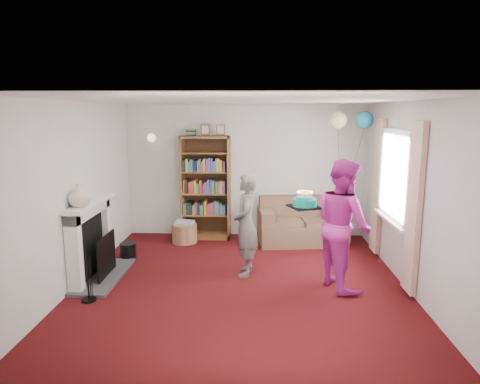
{
  "coord_description": "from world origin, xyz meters",
  "views": [
    {
      "loc": [
        0.21,
        -5.56,
        2.35
      ],
      "look_at": [
        -0.03,
        0.6,
        1.2
      ],
      "focal_mm": 32.0,
      "sensor_mm": 36.0,
      "label": 1
    }
  ],
  "objects_px": {
    "bookcase": "(206,188)",
    "person_striped": "(246,224)",
    "person_magenta": "(343,224)",
    "sofa": "(301,225)",
    "birthday_cake": "(305,203)"
  },
  "relations": [
    {
      "from": "bookcase",
      "to": "person_striped",
      "type": "bearing_deg",
      "value": -66.9
    },
    {
      "from": "person_striped",
      "to": "birthday_cake",
      "type": "distance_m",
      "value": 0.92
    },
    {
      "from": "person_magenta",
      "to": "sofa",
      "type": "bearing_deg",
      "value": -9.75
    },
    {
      "from": "birthday_cake",
      "to": "person_magenta",
      "type": "bearing_deg",
      "value": -17.2
    },
    {
      "from": "sofa",
      "to": "birthday_cake",
      "type": "distance_m",
      "value": 2.06
    },
    {
      "from": "sofa",
      "to": "person_magenta",
      "type": "height_order",
      "value": "person_magenta"
    },
    {
      "from": "person_magenta",
      "to": "birthday_cake",
      "type": "bearing_deg",
      "value": 53.79
    },
    {
      "from": "person_striped",
      "to": "sofa",
      "type": "bearing_deg",
      "value": 150.91
    },
    {
      "from": "bookcase",
      "to": "sofa",
      "type": "bearing_deg",
      "value": -7.62
    },
    {
      "from": "bookcase",
      "to": "sofa",
      "type": "relative_size",
      "value": 1.38
    },
    {
      "from": "person_magenta",
      "to": "bookcase",
      "type": "bearing_deg",
      "value": 23.84
    },
    {
      "from": "person_striped",
      "to": "birthday_cake",
      "type": "relative_size",
      "value": 3.85
    },
    {
      "from": "person_striped",
      "to": "person_magenta",
      "type": "distance_m",
      "value": 1.37
    },
    {
      "from": "sofa",
      "to": "person_magenta",
      "type": "xyz_separation_m",
      "value": [
        0.33,
        -2.04,
        0.57
      ]
    },
    {
      "from": "person_magenta",
      "to": "birthday_cake",
      "type": "distance_m",
      "value": 0.58
    }
  ]
}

